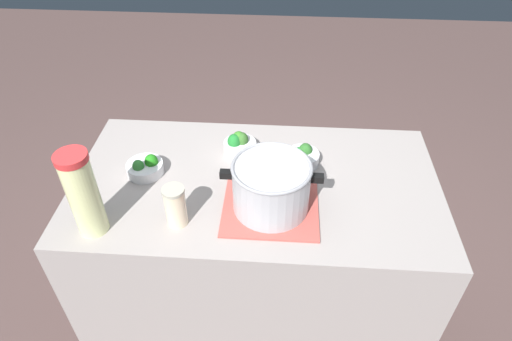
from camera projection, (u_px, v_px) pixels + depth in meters
The scene contains 9 objects.
ground_plane at pixel (256, 326), 2.15m from camera, with size 8.00×8.00×0.00m, color brown.
counter_slab at pixel (256, 266), 1.84m from camera, with size 1.27×0.70×0.94m, color #9C938F.
dish_cloth at pixel (271, 206), 1.44m from camera, with size 0.31×0.29×0.01m, color #BA5249.
cooking_pot at pixel (271, 186), 1.38m from camera, with size 0.32×0.25×0.17m.
lemonade_pitcher at pixel (83, 194), 1.28m from camera, with size 0.09×0.09×0.29m.
mason_jar at pixel (175, 206), 1.35m from camera, with size 0.07×0.07×0.14m.
broccoli_bowl_front at pixel (145, 167), 1.56m from camera, with size 0.13×0.13×0.07m.
broccoli_bowl_center at pixel (239, 144), 1.65m from camera, with size 0.12×0.12×0.08m.
broccoli_bowl_back at pixel (303, 157), 1.60m from camera, with size 0.12×0.12×0.07m.
Camera 1 is at (-0.08, 1.15, 1.96)m, focal length 31.03 mm.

